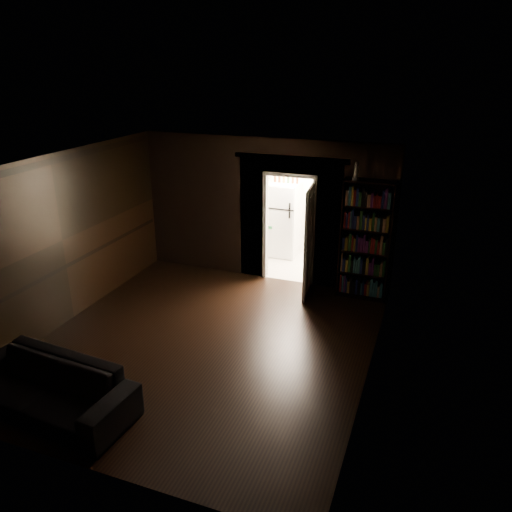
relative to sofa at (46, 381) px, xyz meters
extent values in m
plane|color=black|center=(1.13, 2.10, -0.43)|extent=(5.50, 5.50, 0.00)
cube|color=black|center=(-0.09, 4.90, 0.97)|extent=(2.55, 0.10, 2.80)
cube|color=black|center=(2.86, 4.90, 0.97)|extent=(1.55, 0.10, 2.80)
cube|color=black|center=(1.63, 4.90, 2.02)|extent=(0.90, 0.10, 0.70)
cube|color=black|center=(-1.37, 2.10, 0.97)|extent=(0.02, 5.50, 2.80)
cube|color=black|center=(3.63, 2.10, 0.97)|extent=(0.02, 5.50, 2.80)
cube|color=black|center=(1.13, -0.65, 0.97)|extent=(5.00, 0.02, 2.80)
cube|color=beige|center=(1.13, 2.10, 2.37)|extent=(5.00, 5.50, 0.02)
cube|color=white|center=(1.63, 4.84, 0.62)|extent=(1.04, 0.06, 2.17)
cube|color=beige|center=(1.63, 5.75, -0.48)|extent=(2.20, 1.80, 0.10)
cube|color=white|center=(1.63, 6.60, 0.77)|extent=(2.20, 0.10, 2.40)
cube|color=white|center=(0.58, 5.75, 0.77)|extent=(0.10, 1.60, 2.40)
cube|color=white|center=(2.68, 5.75, 0.77)|extent=(0.10, 1.60, 2.40)
cube|color=white|center=(1.63, 5.75, 2.02)|extent=(2.20, 1.80, 0.10)
cube|color=#D17079|center=(1.63, 6.54, 1.79)|extent=(2.00, 0.04, 0.26)
imported|color=black|center=(0.00, 0.00, 0.00)|extent=(2.32, 1.15, 0.87)
cube|color=black|center=(3.13, 4.65, 0.67)|extent=(0.91, 0.34, 2.20)
cube|color=white|center=(1.07, 6.21, 0.39)|extent=(0.82, 0.77, 1.65)
cube|color=white|center=(2.15, 4.41, 0.59)|extent=(0.14, 0.85, 2.05)
cube|color=silver|center=(2.88, 4.59, 1.92)|extent=(0.13, 0.13, 0.31)
cube|color=black|center=(1.15, 6.20, 1.34)|extent=(0.59, 0.21, 0.24)
camera|label=1|loc=(4.23, -3.93, 3.71)|focal=35.00mm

